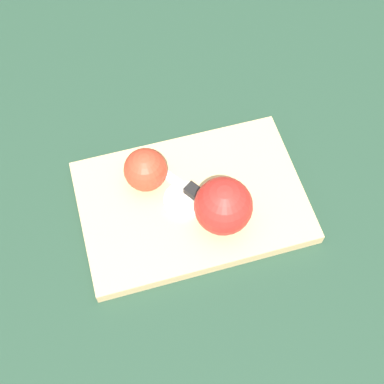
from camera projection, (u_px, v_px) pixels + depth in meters
name	position (u px, v px, depth m)	size (l,w,h in m)	color
ground_plane	(192.00, 205.00, 0.81)	(4.00, 4.00, 0.00)	#1E3828
cutting_board	(192.00, 202.00, 0.80)	(0.35, 0.25, 0.02)	tan
apple_half_left	(223.00, 206.00, 0.74)	(0.08, 0.08, 0.08)	red
apple_half_right	(146.00, 170.00, 0.78)	(0.06, 0.06, 0.06)	red
knife	(196.00, 195.00, 0.79)	(0.09, 0.15, 0.02)	silver
apple_slice	(185.00, 202.00, 0.78)	(0.06, 0.06, 0.01)	#EFE5C6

